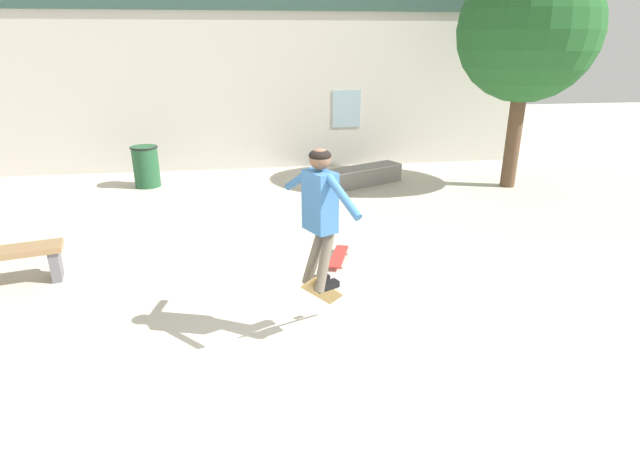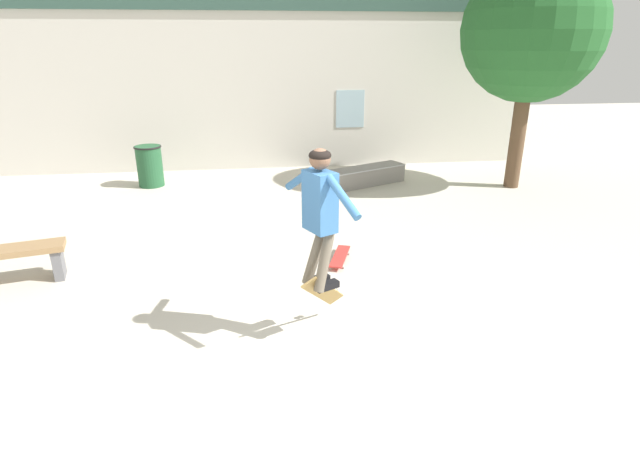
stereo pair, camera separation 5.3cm
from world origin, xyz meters
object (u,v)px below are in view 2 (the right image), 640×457
object	(u,v)px
park_bench	(5,259)
skater	(320,207)
skate_ledge	(362,176)
skateboard_resting	(340,256)
skateboard_flipping	(323,291)
trash_bin	(150,165)
tree_right	(532,31)

from	to	relation	value
park_bench	skater	distance (m)	4.42
skate_ledge	skater	size ratio (longest dim) A/B	1.42
skateboard_resting	park_bench	bearing A→B (deg)	111.55
park_bench	skateboard_resting	bearing A→B (deg)	-11.21
skate_ledge	park_bench	bearing A→B (deg)	-168.80
park_bench	skate_ledge	xyz separation A→B (m)	(5.62, 4.10, -0.16)
skate_ledge	skateboard_flipping	world-z (taller)	skateboard_flipping
trash_bin	skater	distance (m)	7.11
tree_right	park_bench	size ratio (longest dim) A/B	3.07
park_bench	skateboard_resting	world-z (taller)	park_bench
trash_bin	skate_ledge	bearing A→B (deg)	-7.04
tree_right	skate_ledge	xyz separation A→B (m)	(-3.24, 0.53, -2.99)
skate_ledge	skateboard_resting	distance (m)	4.10
tree_right	skater	size ratio (longest dim) A/B	3.13
skateboard_flipping	park_bench	bearing A→B (deg)	105.00
tree_right	skateboard_resting	xyz separation A→B (m)	(-4.40, -3.40, -3.12)
tree_right	skate_ledge	world-z (taller)	tree_right
skate_ledge	skateboard_resting	world-z (taller)	skate_ledge
tree_right	trash_bin	xyz separation A→B (m)	(-7.86, 1.10, -2.72)
skater	skateboard_resting	world-z (taller)	skater
park_bench	skate_ledge	distance (m)	6.96
skateboard_flipping	skateboard_resting	distance (m)	1.91
skate_ledge	skateboard_resting	size ratio (longest dim) A/B	2.59
trash_bin	skateboard_flipping	world-z (taller)	trash_bin
skateboard_flipping	skateboard_resting	xyz separation A→B (m)	(0.50, 1.80, -0.41)
skate_ledge	skater	distance (m)	6.20
tree_right	park_bench	bearing A→B (deg)	-158.06
trash_bin	skateboard_flipping	distance (m)	6.97
tree_right	skate_ledge	size ratio (longest dim) A/B	2.20
skate_ledge	skater	world-z (taller)	skater
trash_bin	skateboard_flipping	bearing A→B (deg)	-64.81
trash_bin	skater	xyz separation A→B (m)	(2.92, -6.40, 1.01)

